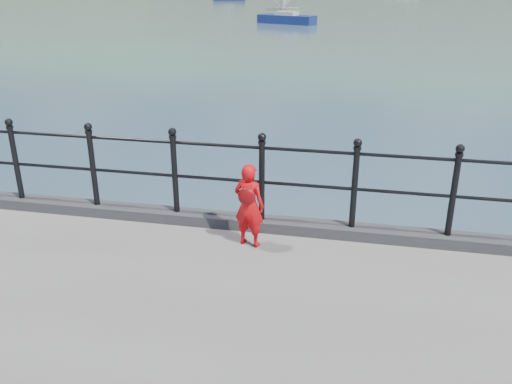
% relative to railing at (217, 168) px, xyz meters
% --- Properties ---
extents(ground, '(600.00, 600.00, 0.00)m').
position_rel_railing_xyz_m(ground, '(-0.00, 0.15, -1.82)').
color(ground, '#2D4251').
rests_on(ground, ground).
extents(kerb, '(60.00, 0.30, 0.15)m').
position_rel_railing_xyz_m(kerb, '(-0.00, -0.00, -0.75)').
color(kerb, '#28282B').
rests_on(kerb, quay).
extents(railing, '(18.11, 0.11, 1.20)m').
position_rel_railing_xyz_m(railing, '(0.00, 0.00, 0.00)').
color(railing, black).
rests_on(railing, kerb).
extents(far_shore, '(830.00, 200.00, 156.00)m').
position_rel_railing_xyz_m(far_shore, '(38.34, 239.56, -24.39)').
color(far_shore, '#333A21').
rests_on(far_shore, ground).
extents(child, '(0.44, 0.36, 1.09)m').
position_rel_railing_xyz_m(child, '(0.53, -0.48, -0.27)').
color(child, red).
rests_on(child, quay).
extents(launch_white, '(2.84, 4.93, 1.79)m').
position_rel_railing_xyz_m(launch_white, '(-8.32, 57.39, -0.93)').
color(launch_white, white).
rests_on(launch_white, ground).
extents(sailboat_port, '(5.19, 3.18, 7.34)m').
position_rel_railing_xyz_m(sailboat_port, '(-5.23, 40.92, -1.48)').
color(sailboat_port, navy).
rests_on(sailboat_port, ground).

